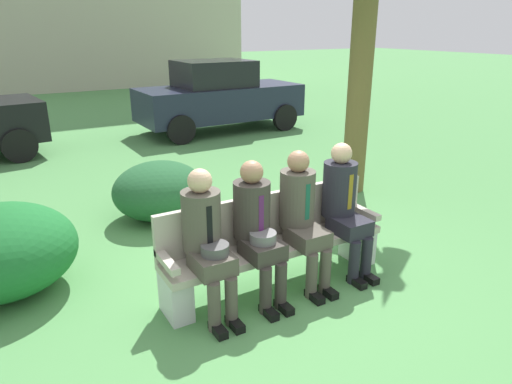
# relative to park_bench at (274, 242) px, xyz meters

# --- Properties ---
(ground_plane) EXTENTS (80.00, 80.00, 0.00)m
(ground_plane) POSITION_rel_park_bench_xyz_m (0.03, -0.00, -0.44)
(ground_plane) COLOR #4E8B4B
(park_bench) EXTENTS (2.29, 0.44, 0.90)m
(park_bench) POSITION_rel_park_bench_xyz_m (0.00, 0.00, 0.00)
(park_bench) COLOR #B7AD9E
(park_bench) RESTS_ON ground
(seated_man_leftmost) EXTENTS (0.34, 0.72, 1.31)m
(seated_man_leftmost) POSITION_rel_park_bench_xyz_m (-0.76, -0.13, 0.29)
(seated_man_leftmost) COLOR #4C473D
(seated_man_leftmost) RESTS_ON ground
(seated_man_centerleft) EXTENTS (0.34, 0.72, 1.31)m
(seated_man_centerleft) POSITION_rel_park_bench_xyz_m (-0.27, -0.13, 0.29)
(seated_man_centerleft) COLOR #38332D
(seated_man_centerleft) RESTS_ON ground
(seated_man_centerright) EXTENTS (0.34, 0.72, 1.33)m
(seated_man_centerright) POSITION_rel_park_bench_xyz_m (0.24, -0.13, 0.31)
(seated_man_centerright) COLOR #4C473D
(seated_man_centerright) RESTS_ON ground
(seated_man_rightmost) EXTENTS (0.34, 0.72, 1.34)m
(seated_man_rightmost) POSITION_rel_park_bench_xyz_m (0.76, -0.13, 0.31)
(seated_man_rightmost) COLOR #23232D
(seated_man_rightmost) RESTS_ON ground
(shrub_near_bench) EXTENTS (1.22, 1.12, 0.76)m
(shrub_near_bench) POSITION_rel_park_bench_xyz_m (-0.41, 2.16, -0.05)
(shrub_near_bench) COLOR #21552E
(shrub_near_bench) RESTS_ON ground
(shrub_mid_lawn) EXTENTS (1.39, 1.28, 0.87)m
(shrub_mid_lawn) POSITION_rel_park_bench_xyz_m (-2.32, 1.13, 0.00)
(shrub_mid_lawn) COLOR #1C672C
(shrub_mid_lawn) RESTS_ON ground
(parked_car_far) EXTENTS (3.93, 1.78, 1.68)m
(parked_car_far) POSITION_rel_park_bench_xyz_m (2.67, 6.68, 0.40)
(parked_car_far) COLOR #1E2338
(parked_car_far) RESTS_ON ground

